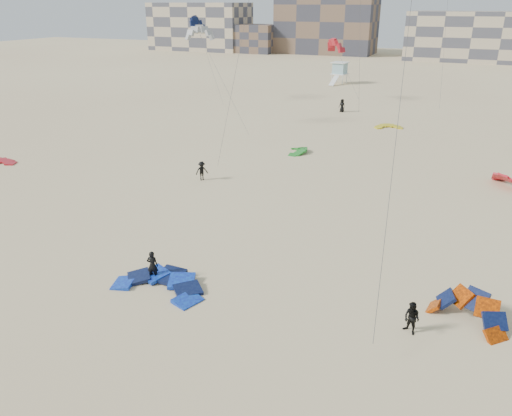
% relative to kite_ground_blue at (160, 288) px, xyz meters
% --- Properties ---
extents(ground, '(320.00, 320.00, 0.00)m').
position_rel_kite_ground_blue_xyz_m(ground, '(0.86, -2.58, 0.00)').
color(ground, beige).
rests_on(ground, ground).
extents(kite_ground_blue, '(4.79, 5.03, 1.48)m').
position_rel_kite_ground_blue_xyz_m(kite_ground_blue, '(0.00, 0.00, 0.00)').
color(kite_ground_blue, blue).
rests_on(kite_ground_blue, ground).
extents(kite_ground_orange, '(4.88, 4.90, 3.65)m').
position_rel_kite_ground_blue_xyz_m(kite_ground_orange, '(15.08, 3.30, 0.00)').
color(kite_ground_orange, '#FF5300').
rests_on(kite_ground_orange, ground).
extents(kite_ground_green, '(3.74, 3.58, 1.59)m').
position_rel_kite_ground_blue_xyz_m(kite_ground_green, '(-1.90, 27.55, 0.00)').
color(kite_ground_green, green).
rests_on(kite_ground_green, ground).
extents(kite_ground_red_far, '(5.26, 5.25, 3.42)m').
position_rel_kite_ground_blue_xyz_m(kite_ground_red_far, '(17.67, 24.93, 0.00)').
color(kite_ground_red_far, red).
rests_on(kite_ground_red_far, ground).
extents(kite_ground_yellow, '(4.01, 4.11, 0.83)m').
position_rel_kite_ground_blue_xyz_m(kite_ground_yellow, '(4.77, 42.08, 0.00)').
color(kite_ground_yellow, '#D2D311').
rests_on(kite_ground_yellow, ground).
extents(kitesurfer_main, '(0.71, 0.56, 1.70)m').
position_rel_kite_ground_blue_xyz_m(kitesurfer_main, '(-0.85, 0.64, 0.85)').
color(kitesurfer_main, black).
rests_on(kitesurfer_main, ground).
extents(kitesurfer_b, '(0.97, 0.90, 1.59)m').
position_rel_kite_ground_blue_xyz_m(kitesurfer_b, '(12.74, 1.28, 0.80)').
color(kitesurfer_b, black).
rests_on(kitesurfer_b, ground).
extents(kitesurfer_c, '(1.18, 1.19, 1.65)m').
position_rel_kite_ground_blue_xyz_m(kitesurfer_c, '(-6.51, 16.19, 0.82)').
color(kitesurfer_c, black).
rests_on(kitesurfer_c, ground).
extents(kitesurfer_e, '(0.98, 0.77, 1.77)m').
position_rel_kite_ground_blue_xyz_m(kitesurfer_e, '(-2.83, 49.13, 0.88)').
color(kitesurfer_e, black).
rests_on(kitesurfer_e, ground).
extents(kite_fly_grey, '(10.64, 7.41, 11.01)m').
position_rel_kite_ground_blue_xyz_m(kite_fly_grey, '(-16.06, 33.58, 10.69)').
color(kite_fly_grey, silver).
rests_on(kite_fly_grey, ground).
extents(kite_fly_navy, '(9.15, 7.74, 11.59)m').
position_rel_kite_ground_blue_xyz_m(kite_fly_navy, '(-24.78, 48.22, 11.05)').
color(kite_fly_navy, '#0F1C45').
rests_on(kite_fly_navy, ground).
extents(kite_fly_red, '(7.68, 6.60, 8.52)m').
position_rel_kite_ground_blue_xyz_m(kite_fly_red, '(-6.21, 56.63, 8.00)').
color(kite_fly_red, red).
rests_on(kite_fly_red, ground).
extents(lifeguard_tower_far, '(3.09, 5.50, 3.89)m').
position_rel_kite_ground_blue_xyz_m(lifeguard_tower_far, '(-9.92, 74.51, 1.93)').
color(lifeguard_tower_far, white).
rests_on(lifeguard_tower_far, ground).
extents(condo_west_a, '(30.00, 15.00, 14.00)m').
position_rel_kite_ground_blue_xyz_m(condo_west_a, '(-69.14, 127.42, 7.00)').
color(condo_west_a, '#C0AC8C').
rests_on(condo_west_a, ground).
extents(condo_west_b, '(28.00, 14.00, 18.00)m').
position_rel_kite_ground_blue_xyz_m(condo_west_b, '(-29.14, 131.42, 9.00)').
color(condo_west_b, brown).
rests_on(condo_west_b, ground).
extents(condo_mid, '(32.00, 16.00, 12.00)m').
position_rel_kite_ground_blue_xyz_m(condo_mid, '(10.86, 127.42, 6.00)').
color(condo_mid, '#C0AC8C').
rests_on(condo_mid, ground).
extents(condo_fill_left, '(12.00, 10.00, 8.00)m').
position_rel_kite_ground_blue_xyz_m(condo_fill_left, '(-49.14, 125.42, 4.00)').
color(condo_fill_left, brown).
rests_on(condo_fill_left, ground).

